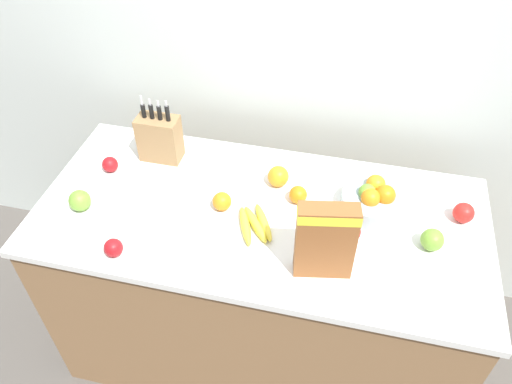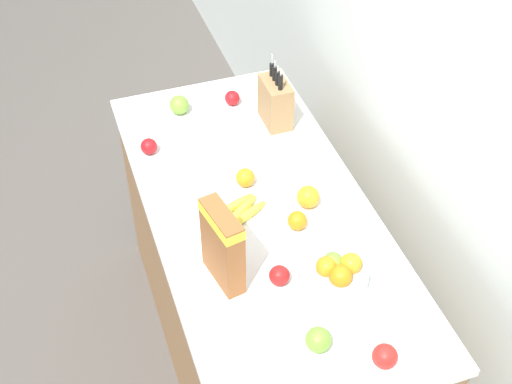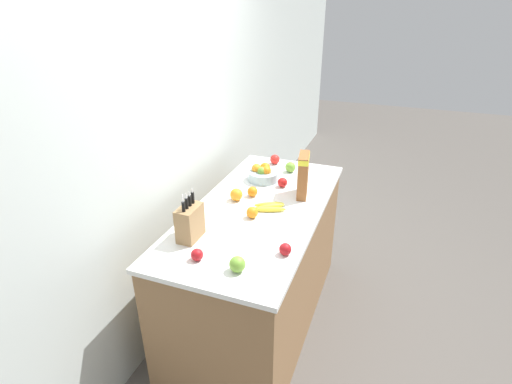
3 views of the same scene
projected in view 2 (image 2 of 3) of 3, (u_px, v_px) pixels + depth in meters
name	position (u px, v px, depth m)	size (l,w,h in m)	color
ground_plane	(259.00, 357.00, 3.22)	(14.00, 14.00, 0.00)	#514C47
wall_back	(425.00, 95.00, 2.48)	(9.00, 0.06, 2.60)	silver
counter	(259.00, 291.00, 2.90)	(1.69, 0.79, 0.93)	olive
knife_block	(275.00, 102.00, 2.90)	(0.17, 0.10, 0.30)	#937047
cereal_box	(222.00, 244.00, 2.24)	(0.20, 0.10, 0.29)	brown
fruit_bowl	(335.00, 274.00, 2.30)	(0.23, 0.23, 0.12)	#99B2B7
banana_bunch	(240.00, 211.00, 2.56)	(0.17, 0.22, 0.03)	yellow
apple_near_bananas	(232.00, 98.00, 3.03)	(0.06, 0.06, 0.06)	#A31419
apple_by_knife_block	(179.00, 105.00, 2.98)	(0.08, 0.08, 0.08)	#6B9E33
apple_rear	(279.00, 275.00, 2.31)	(0.07, 0.07, 0.07)	red
apple_leftmost	(385.00, 356.00, 2.08)	(0.08, 0.08, 0.08)	red
apple_front	(318.00, 340.00, 2.12)	(0.08, 0.08, 0.08)	#6B9E33
apple_rightmost	(149.00, 146.00, 2.79)	(0.07, 0.07, 0.07)	#A31419
orange_front_right	(308.00, 197.00, 2.57)	(0.08, 0.08, 0.08)	orange
orange_front_left	(245.00, 178.00, 2.66)	(0.07, 0.07, 0.07)	orange
orange_by_cereal	(297.00, 221.00, 2.49)	(0.07, 0.07, 0.07)	orange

